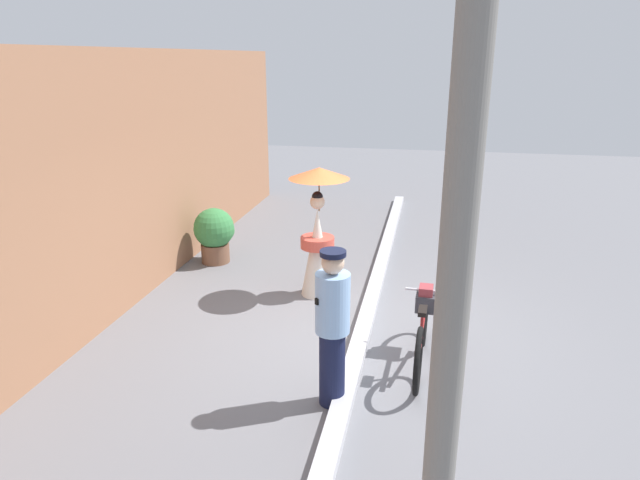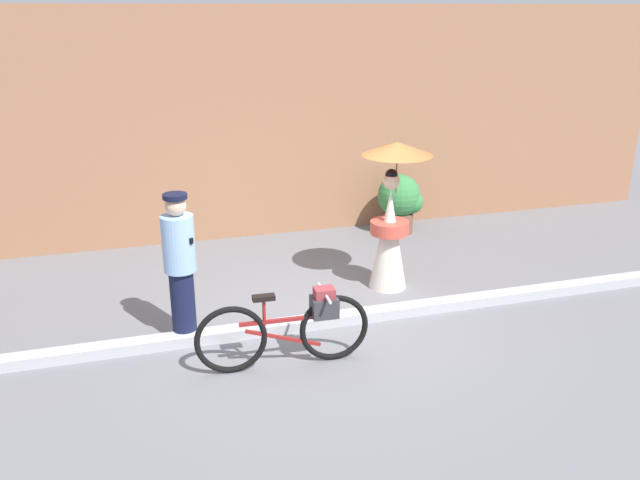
% 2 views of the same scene
% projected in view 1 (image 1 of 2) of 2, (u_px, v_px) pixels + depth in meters
% --- Properties ---
extents(ground_plane, '(30.00, 30.00, 0.00)m').
position_uv_depth(ground_plane, '(363.00, 334.00, 7.09)').
color(ground_plane, slate).
extents(building_wall, '(14.00, 0.40, 3.47)m').
position_uv_depth(building_wall, '(97.00, 189.00, 7.20)').
color(building_wall, '#9E6B4C').
rests_on(building_wall, ground_plane).
extents(sidewalk_curb, '(14.00, 0.20, 0.12)m').
position_uv_depth(sidewalk_curb, '(363.00, 330.00, 7.07)').
color(sidewalk_curb, '#B2B2B7').
rests_on(sidewalk_curb, ground_plane).
extents(bicycle_near_officer, '(1.76, 0.48, 0.81)m').
position_uv_depth(bicycle_near_officer, '(422.00, 329.00, 6.32)').
color(bicycle_near_officer, black).
rests_on(bicycle_near_officer, ground_plane).
extents(person_officer, '(0.34, 0.34, 1.64)m').
position_uv_depth(person_officer, '(332.00, 325.00, 5.43)').
color(person_officer, '#141938').
rests_on(person_officer, ground_plane).
extents(person_with_parasol, '(0.87, 0.87, 1.89)m').
position_uv_depth(person_with_parasol, '(318.00, 231.00, 8.01)').
color(person_with_parasol, silver).
rests_on(person_with_parasol, ground_plane).
extents(potted_plant_by_door, '(0.70, 0.68, 0.95)m').
position_uv_depth(potted_plant_by_door, '(215.00, 233.00, 9.45)').
color(potted_plant_by_door, brown).
rests_on(potted_plant_by_door, ground_plane).
extents(utility_pole, '(0.18, 0.18, 4.80)m').
position_uv_depth(utility_pole, '(456.00, 262.00, 2.74)').
color(utility_pole, slate).
rests_on(utility_pole, ground_plane).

